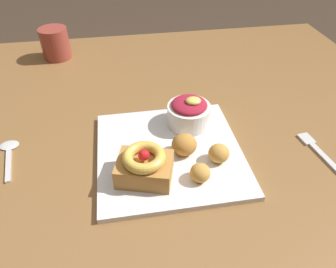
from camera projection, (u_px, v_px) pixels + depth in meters
dining_table at (154, 148)px, 0.80m from camera, size 1.35×1.03×0.73m
front_plate at (170, 153)px, 0.65m from camera, size 0.29×0.29×0.01m
cake_slice at (144, 166)px, 0.57m from camera, size 0.12×0.10×0.07m
berry_ramekin at (189, 113)px, 0.69m from camera, size 0.10×0.10×0.07m
fritter_front at (219, 153)px, 0.61m from camera, size 0.04×0.04×0.04m
fritter_middle at (184, 145)px, 0.63m from camera, size 0.05×0.05×0.04m
fritter_back at (200, 173)px, 0.57m from camera, size 0.04×0.04×0.03m
fork at (317, 149)px, 0.66m from camera, size 0.04×0.13×0.00m
spoon at (9, 153)px, 0.65m from camera, size 0.05×0.13×0.00m
coffee_mug at (55, 43)px, 0.96m from camera, size 0.08×0.08×0.09m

